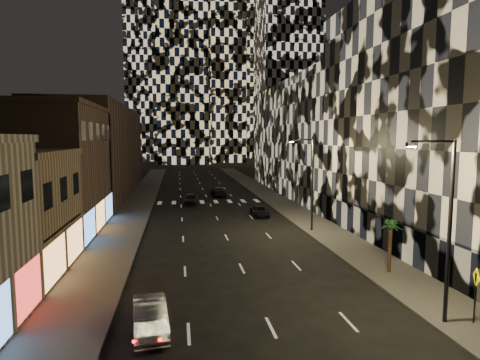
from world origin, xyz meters
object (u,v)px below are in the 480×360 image
object	(u,v)px
streetlight_far	(310,178)
palm_tree	(391,229)
streetlight_near	(446,219)
car_dark_midlane	(191,199)
car_dark_rightlane	(260,211)
car_silver_parked	(150,317)
car_dark_oncoming	(218,191)
ped_sign	(476,286)

from	to	relation	value
streetlight_far	palm_tree	xyz separation A→B (m)	(1.39, -12.64, -2.24)
streetlight_near	car_dark_midlane	bearing A→B (deg)	106.13
streetlight_near	car_dark_rightlane	size ratio (longest dim) A/B	2.17
streetlight_near	streetlight_far	xyz separation A→B (m)	(0.00, 20.00, 0.00)
car_silver_parked	car_dark_midlane	bearing A→B (deg)	78.55
car_dark_midlane	car_dark_rightlane	bearing A→B (deg)	-44.51
car_dark_midlane	car_dark_oncoming	size ratio (longest dim) A/B	0.88
car_dark_rightlane	ped_sign	xyz separation A→B (m)	(4.78, -28.77, 1.49)
car_silver_parked	car_dark_rightlane	bearing A→B (deg)	61.31
streetlight_near	car_silver_parked	bearing A→B (deg)	173.85
streetlight_near	car_silver_parked	distance (m)	14.97
car_silver_parked	car_dark_midlane	xyz separation A→B (m)	(3.12, 36.65, 0.03)
streetlight_far	car_silver_parked	size ratio (longest dim) A/B	2.04
streetlight_far	car_silver_parked	xyz separation A→B (m)	(-14.15, -18.48, -4.63)
ped_sign	car_dark_midlane	bearing A→B (deg)	131.06
car_silver_parked	car_dark_oncoming	bearing A→B (deg)	73.42
car_dark_oncoming	palm_tree	size ratio (longest dim) A/B	1.40
car_dark_midlane	ped_sign	bearing A→B (deg)	-64.92
streetlight_far	car_dark_oncoming	world-z (taller)	streetlight_far
car_silver_parked	car_dark_midlane	world-z (taller)	car_dark_midlane
streetlight_far	ped_sign	world-z (taller)	streetlight_far
car_dark_oncoming	streetlight_far	bearing A→B (deg)	101.30
streetlight_far	ped_sign	size ratio (longest dim) A/B	3.21
car_dark_rightlane	car_dark_oncoming	bearing A→B (deg)	103.17
car_dark_rightlane	ped_sign	size ratio (longest dim) A/B	1.48
streetlight_near	car_dark_rightlane	world-z (taller)	streetlight_near
ped_sign	car_dark_rightlane	bearing A→B (deg)	122.46
car_silver_parked	car_dark_midlane	size ratio (longest dim) A/B	1.00
streetlight_far	car_dark_oncoming	distance (m)	26.73
car_dark_rightlane	ped_sign	world-z (taller)	ped_sign
car_dark_midlane	car_dark_oncoming	bearing A→B (deg)	64.80
car_dark_rightlane	ped_sign	distance (m)	29.20
car_dark_rightlane	palm_tree	distance (m)	21.66
car_dark_midlane	palm_tree	bearing A→B (deg)	-60.98
car_dark_rightlane	palm_tree	bearing A→B (deg)	-74.74
streetlight_near	streetlight_far	world-z (taller)	same
car_silver_parked	palm_tree	bearing A→B (deg)	13.99
car_silver_parked	ped_sign	distance (m)	15.85
car_dark_midlane	palm_tree	distance (m)	33.31
car_silver_parked	car_dark_oncoming	world-z (taller)	car_dark_oncoming
car_silver_parked	palm_tree	xyz separation A→B (m)	(15.55, 5.84, 2.39)
car_silver_parked	car_dark_oncoming	size ratio (longest dim) A/B	0.88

